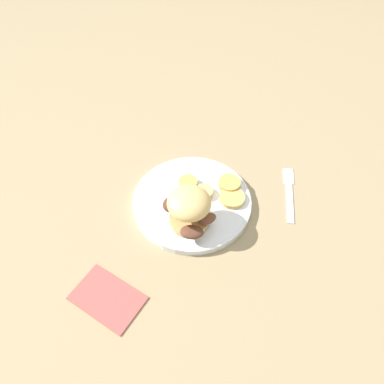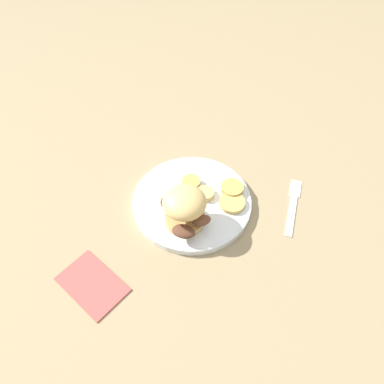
% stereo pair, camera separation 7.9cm
% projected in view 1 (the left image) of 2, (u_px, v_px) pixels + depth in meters
% --- Properties ---
extents(ground_plane, '(4.00, 4.00, 0.00)m').
position_uv_depth(ground_plane, '(192.00, 204.00, 0.82)').
color(ground_plane, '#937F5B').
extents(dinner_plate, '(0.26, 0.26, 0.02)m').
position_uv_depth(dinner_plate, '(192.00, 201.00, 0.81)').
color(dinner_plate, white).
rests_on(dinner_plate, ground_plane).
extents(sandwich, '(0.13, 0.09, 0.09)m').
position_uv_depth(sandwich, '(189.00, 208.00, 0.74)').
color(sandwich, tan).
rests_on(sandwich, dinner_plate).
extents(potato_round_0, '(0.05, 0.05, 0.01)m').
position_uv_depth(potato_round_0, '(229.00, 184.00, 0.83)').
color(potato_round_0, tan).
rests_on(potato_round_0, dinner_plate).
extents(potato_round_1, '(0.06, 0.06, 0.01)m').
position_uv_depth(potato_round_1, '(232.00, 198.00, 0.81)').
color(potato_round_1, tan).
rests_on(potato_round_1, dinner_plate).
extents(potato_round_2, '(0.04, 0.04, 0.01)m').
position_uv_depth(potato_round_2, '(204.00, 192.00, 0.81)').
color(potato_round_2, '#DBB766').
rests_on(potato_round_2, dinner_plate).
extents(potato_round_3, '(0.04, 0.04, 0.01)m').
position_uv_depth(potato_round_3, '(188.00, 183.00, 0.83)').
color(potato_round_3, tan).
rests_on(potato_round_3, dinner_plate).
extents(fork, '(0.12, 0.13, 0.00)m').
position_uv_depth(fork, '(289.00, 193.00, 0.84)').
color(fork, silver).
rests_on(fork, ground_plane).
extents(napkin, '(0.15, 0.12, 0.01)m').
position_uv_depth(napkin, '(107.00, 298.00, 0.68)').
color(napkin, '#B24C47').
rests_on(napkin, ground_plane).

